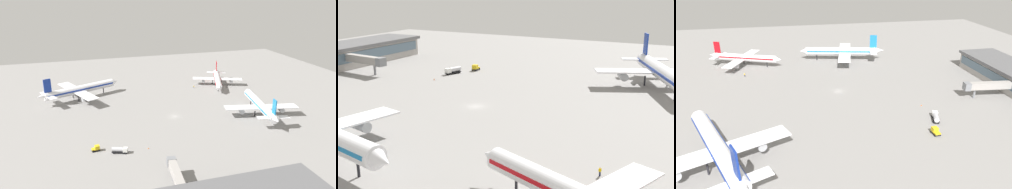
{
  "view_description": "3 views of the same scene",
  "coord_description": "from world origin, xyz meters",
  "views": [
    {
      "loc": [
        -46.55,
        -145.06,
        64.35
      ],
      "look_at": [
        1.25,
        15.38,
        6.63
      ],
      "focal_mm": 34.72,
      "sensor_mm": 36.0,
      "label": 1
    },
    {
      "loc": [
        93.18,
        57.12,
        32.84
      ],
      "look_at": [
        -1.39,
        8.57,
        4.08
      ],
      "focal_mm": 44.42,
      "sensor_mm": 36.0,
      "label": 2
    },
    {
      "loc": [
        -121.76,
        21.32,
        53.36
      ],
      "look_at": [
        -11.31,
        -0.31,
        3.36
      ],
      "focal_mm": 33.32,
      "sensor_mm": 36.0,
      "label": 3
    }
  ],
  "objects": [
    {
      "name": "airplane_taxiing",
      "position": [
        -44.58,
        41.6,
        5.57
      ],
      "size": [
        47.51,
        39.38,
        15.33
      ],
      "rotation": [
        0.0,
        0.0,
        0.42
      ],
      "color": "white",
      "rests_on": "ground"
    },
    {
      "name": "fuel_truck",
      "position": [
        -32.18,
        -29.36,
        1.39
      ],
      "size": [
        6.58,
        3.84,
        2.5
      ],
      "rotation": [
        0.0,
        0.0,
        5.95
      ],
      "color": "black",
      "rests_on": "ground"
    },
    {
      "name": "baggage_tug",
      "position": [
        -40.99,
        -24.96,
        1.16
      ],
      "size": [
        3.36,
        2.47,
        2.3
      ],
      "rotation": [
        0.0,
        0.0,
        0.09
      ],
      "color": "black",
      "rests_on": "ground"
    },
    {
      "name": "safety_cone_near_gate",
      "position": [
        -20.43,
        -29.28,
        0.3
      ],
      "size": [
        0.44,
        0.44,
        0.6
      ],
      "primitive_type": "cone",
      "color": "#EA590C",
      "rests_on": "ground"
    },
    {
      "name": "ground_crew_worker",
      "position": [
        26.42,
        41.34,
        0.85
      ],
      "size": [
        0.54,
        0.54,
        1.67
      ],
      "rotation": [
        0.0,
        0.0,
        3.85
      ],
      "color": "#1E2338",
      "rests_on": "ground"
    },
    {
      "name": "jet_bridge",
      "position": [
        -17.79,
        -58.07,
        5.13
      ],
      "size": [
        4.79,
        19.82,
        6.74
      ],
      "rotation": [
        0.0,
        0.0,
        1.47
      ],
      "color": "#9E9993",
      "rests_on": "ground"
    },
    {
      "name": "ground",
      "position": [
        0.0,
        0.0,
        0.0
      ],
      "size": [
        288.0,
        288.0,
        0.0
      ],
      "primitive_type": "plane",
      "color": "gray"
    }
  ]
}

